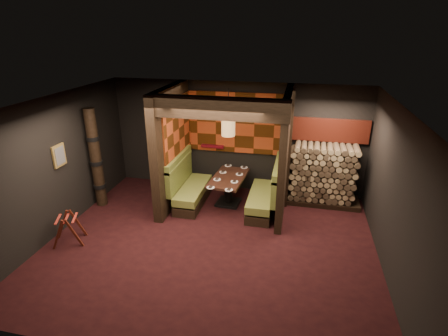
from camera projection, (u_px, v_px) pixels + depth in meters
floor at (210, 245)px, 7.06m from camera, size 6.50×5.50×0.02m
ceiling at (208, 104)px, 5.98m from camera, size 6.50×5.50×0.02m
wall_back at (236, 137)px, 9.02m from camera, size 6.50×0.02×2.85m
wall_front at (148, 276)px, 4.03m from camera, size 6.50×0.02×2.85m
wall_left at (56, 166)px, 7.17m from camera, size 0.02×5.50×2.85m
wall_right at (396, 197)px, 5.87m from camera, size 0.02×5.50×2.85m
partition_left at (172, 147)px, 8.28m from camera, size 0.20×2.20×2.85m
partition_right at (285, 155)px, 7.80m from camera, size 0.15×2.10×2.85m
header_beam at (216, 108)px, 6.70m from camera, size 2.85×0.18×0.44m
tapa_back_panel at (235, 123)px, 8.83m from camera, size 2.40×0.06×1.55m
tapa_side_panel at (178, 128)px, 8.26m from camera, size 0.04×1.85×1.45m
lacquer_shelf at (213, 146)px, 9.13m from camera, size 0.60×0.12×0.07m
booth_bench_left at (189, 188)px, 8.59m from camera, size 0.68×1.60×1.14m
booth_bench_right at (266, 195)px, 8.21m from camera, size 0.68×1.60×1.14m
dining_table at (228, 186)px, 8.50m from camera, size 0.84×1.41×0.72m
place_settings at (228, 177)px, 8.41m from camera, size 0.72×1.61×0.03m
pendant_lamp at (228, 126)px, 7.89m from camera, size 0.31×0.31×1.08m
framed_picture at (59, 156)px, 7.18m from camera, size 0.05×0.36×0.46m
luggage_rack at (68, 228)px, 7.02m from camera, size 0.74×0.64×0.67m
totem_column at (96, 159)px, 8.22m from camera, size 0.31×0.31×2.40m
firewood_stack at (325, 175)px, 8.45m from camera, size 1.73×0.70×1.50m
mosaic_header at (329, 130)px, 8.35m from camera, size 1.83×0.10×0.56m
bay_front_post at (289, 151)px, 8.02m from camera, size 0.08×0.08×2.85m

